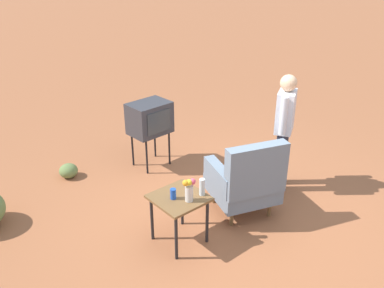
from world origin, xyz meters
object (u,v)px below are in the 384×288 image
at_px(armchair, 246,180).
at_px(side_table, 179,203).
at_px(soda_can_blue, 173,194).
at_px(tv_on_stand, 150,119).
at_px(bottle_short_clear, 202,187).
at_px(flower_vase, 189,189).
at_px(person_standing, 284,126).

distance_m(armchair, side_table, 0.98).
relative_size(side_table, soda_can_blue, 4.91).
height_order(tv_on_stand, bottle_short_clear, tv_on_stand).
bearing_deg(bottle_short_clear, armchair, -178.69).
bearing_deg(soda_can_blue, armchair, 172.99).
xyz_separation_m(tv_on_stand, flower_vase, (0.80, 1.87, -0.03)).
bearing_deg(armchair, bottle_short_clear, 1.31).
xyz_separation_m(bottle_short_clear, flower_vase, (0.19, -0.00, 0.05)).
distance_m(armchair, flower_vase, 0.97).
xyz_separation_m(armchair, soda_can_blue, (1.05, -0.13, 0.16)).
bearing_deg(person_standing, side_table, 0.97).
bearing_deg(flower_vase, tv_on_stand, -113.11).
relative_size(bottle_short_clear, soda_can_blue, 1.64).
xyz_separation_m(side_table, soda_can_blue, (0.07, -0.01, 0.15)).
distance_m(side_table, person_standing, 1.89).
distance_m(tv_on_stand, person_standing, 1.99).
bearing_deg(person_standing, soda_can_blue, 0.58).
bearing_deg(flower_vase, bottle_short_clear, 179.27).
relative_size(side_table, person_standing, 0.37).
relative_size(person_standing, soda_can_blue, 13.44).
height_order(person_standing, soda_can_blue, person_standing).
height_order(tv_on_stand, soda_can_blue, tv_on_stand).
bearing_deg(armchair, tv_on_stand, -85.56).
distance_m(side_table, bottle_short_clear, 0.32).
distance_m(tv_on_stand, flower_vase, 2.03).
height_order(armchair, side_table, armchair).
height_order(armchair, flower_vase, armchair).
bearing_deg(person_standing, tv_on_stand, -59.35).
bearing_deg(side_table, tv_on_stand, -115.63).
bearing_deg(bottle_short_clear, tv_on_stand, -108.10).
relative_size(tv_on_stand, flower_vase, 3.89).
height_order(armchair, person_standing, person_standing).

